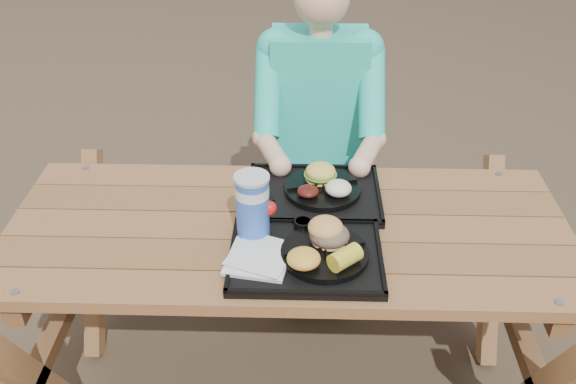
{
  "coord_description": "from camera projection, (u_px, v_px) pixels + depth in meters",
  "views": [
    {
      "loc": [
        0.05,
        -1.65,
        1.96
      ],
      "look_at": [
        0.0,
        0.0,
        0.88
      ],
      "focal_mm": 40.0,
      "sensor_mm": 36.0,
      "label": 1
    }
  ],
  "objects": [
    {
      "name": "corn_cob",
      "position": [
        345.0,
        257.0,
        1.8
      ],
      "size": [
        0.13,
        0.13,
        0.05
      ],
      "primitive_type": null,
      "rotation": [
        0.0,
        0.0,
        0.72
      ],
      "color": "yellow",
      "rests_on": "plate_near"
    },
    {
      "name": "condiment_bbq",
      "position": [
        303.0,
        225.0,
        1.99
      ],
      "size": [
        0.06,
        0.06,
        0.03
      ],
      "primitive_type": "cylinder",
      "color": "black",
      "rests_on": "tray_near"
    },
    {
      "name": "potato_salad",
      "position": [
        338.0,
        188.0,
        2.11
      ],
      "size": [
        0.09,
        0.09,
        0.05
      ],
      "primitive_type": "ellipsoid",
      "color": "white",
      "rests_on": "plate_far"
    },
    {
      "name": "soda_cup",
      "position": [
        253.0,
        208.0,
        1.92
      ],
      "size": [
        0.1,
        0.1,
        0.2
      ],
      "primitive_type": "cylinder",
      "color": "#1747B3",
      "rests_on": "tray_near"
    },
    {
      "name": "picnic_table",
      "position": [
        288.0,
        312.0,
        2.25
      ],
      "size": [
        1.8,
        1.49,
        0.75
      ],
      "primitive_type": null,
      "color": "#999999",
      "rests_on": "ground"
    },
    {
      "name": "ground",
      "position": [
        288.0,
        384.0,
        2.45
      ],
      "size": [
        60.0,
        60.0,
        0.0
      ],
      "primitive_type": "plane",
      "color": "#999999",
      "rests_on": "ground"
    },
    {
      "name": "burger",
      "position": [
        321.0,
        168.0,
        2.18
      ],
      "size": [
        0.11,
        0.11,
        0.09
      ],
      "primitive_type": null,
      "color": "#E9C452",
      "rests_on": "plate_far"
    },
    {
      "name": "tray_far",
      "position": [
        314.0,
        195.0,
        2.18
      ],
      "size": [
        0.45,
        0.35,
        0.02
      ],
      "primitive_type": "cube",
      "color": "black",
      "rests_on": "picnic_table"
    },
    {
      "name": "sandwich",
      "position": [
        330.0,
        226.0,
        1.88
      ],
      "size": [
        0.11,
        0.11,
        0.12
      ],
      "primitive_type": null,
      "color": "#DB9B4D",
      "rests_on": "plate_near"
    },
    {
      "name": "napkin_stack",
      "position": [
        258.0,
        258.0,
        1.86
      ],
      "size": [
        0.2,
        0.2,
        0.02
      ],
      "primitive_type": "cube",
      "rotation": [
        0.0,
        0.0,
        -0.17
      ],
      "color": "silver",
      "rests_on": "tray_near"
    },
    {
      "name": "condiment_mustard",
      "position": [
        328.0,
        224.0,
        1.99
      ],
      "size": [
        0.05,
        0.05,
        0.03
      ],
      "primitive_type": "cylinder",
      "color": "gold",
      "rests_on": "tray_near"
    },
    {
      "name": "diner",
      "position": [
        317.0,
        147.0,
        2.7
      ],
      "size": [
        0.48,
        0.84,
        1.28
      ],
      "primitive_type": null,
      "color": "teal",
      "rests_on": "ground"
    },
    {
      "name": "cutlery_far",
      "position": [
        265.0,
        189.0,
        2.18
      ],
      "size": [
        0.08,
        0.16,
        0.01
      ],
      "primitive_type": "cube",
      "rotation": [
        0.0,
        0.0,
        0.33
      ],
      "color": "black",
      "rests_on": "tray_far"
    },
    {
      "name": "plate_near",
      "position": [
        325.0,
        253.0,
        1.88
      ],
      "size": [
        0.26,
        0.26,
        0.02
      ],
      "primitive_type": "cylinder",
      "color": "black",
      "rests_on": "tray_near"
    },
    {
      "name": "plate_far",
      "position": [
        323.0,
        189.0,
        2.17
      ],
      "size": [
        0.26,
        0.26,
        0.02
      ],
      "primitive_type": "cylinder",
      "color": "black",
      "rests_on": "tray_far"
    },
    {
      "name": "baked_beans",
      "position": [
        308.0,
        191.0,
        2.11
      ],
      "size": [
        0.07,
        0.07,
        0.03
      ],
      "primitive_type": "ellipsoid",
      "color": "#4A150E",
      "rests_on": "plate_far"
    },
    {
      "name": "tray_near",
      "position": [
        306.0,
        257.0,
        1.9
      ],
      "size": [
        0.45,
        0.35,
        0.02
      ],
      "primitive_type": "cube",
      "color": "black",
      "rests_on": "picnic_table"
    },
    {
      "name": "mac_cheese",
      "position": [
        304.0,
        259.0,
        1.8
      ],
      "size": [
        0.1,
        0.1,
        0.05
      ],
      "primitive_type": "ellipsoid",
      "color": "gold",
      "rests_on": "plate_near"
    }
  ]
}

